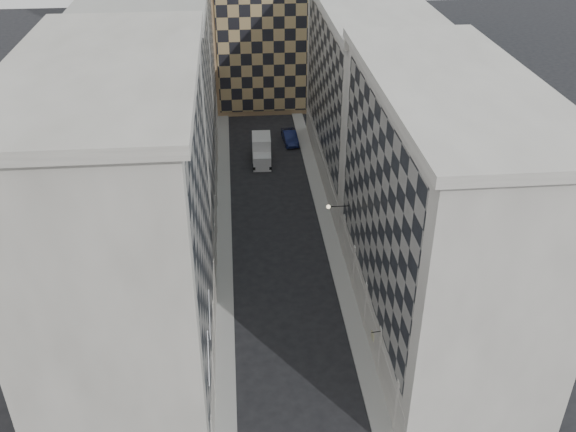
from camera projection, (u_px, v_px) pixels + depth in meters
sidewalk_west at (224, 234)px, 64.00m from camera, size 1.50×100.00×0.15m
sidewalk_east at (328, 229)px, 64.81m from camera, size 1.50×100.00×0.15m
bldg_left_a at (129, 243)px, 41.30m from camera, size 10.80×22.80×23.70m
bldg_left_b at (158, 119)px, 60.34m from camera, size 10.80×22.80×22.70m
bldg_left_c at (173, 55)px, 79.38m from camera, size 10.80×22.80×21.70m
bldg_right_a at (438, 215)px, 47.17m from camera, size 10.80×26.80×20.70m
bldg_right_b at (366, 94)px, 70.47m from camera, size 10.80×28.80×19.70m
tan_block at (270, 35)px, 92.11m from camera, size 16.80×14.80×18.80m
flagpoles_left at (209, 335)px, 39.38m from camera, size 0.10×6.33×2.33m
bracket_lamp at (330, 207)px, 56.47m from camera, size 1.98×0.36×0.36m
box_truck at (262, 151)px, 77.73m from camera, size 2.41×5.55×3.01m
dark_car at (290, 137)px, 82.60m from camera, size 2.00×4.87×1.57m
shop_sign at (373, 335)px, 45.53m from camera, size 0.71×0.62×0.69m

